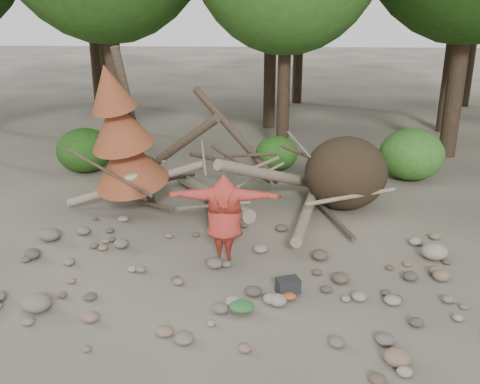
{
  "coord_description": "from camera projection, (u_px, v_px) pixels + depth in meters",
  "views": [
    {
      "loc": [
        0.56,
        -9.42,
        5.29
      ],
      "look_at": [
        -0.07,
        1.5,
        1.4
      ],
      "focal_mm": 40.0,
      "sensor_mm": 36.0,
      "label": 1
    }
  ],
  "objects": [
    {
      "name": "deadfall_pile",
      "position": [
        324.0,
        175.0,
        14.22
      ],
      "size": [
        8.55,
        5.24,
        3.3
      ],
      "color": "#332619",
      "rests_on": "ground"
    },
    {
      "name": "boulder_mid_left",
      "position": [
        50.0,
        235.0,
        12.52
      ],
      "size": [
        0.5,
        0.45,
        0.3
      ],
      "primitive_type": "ellipsoid",
      "color": "#5E564F",
      "rests_on": "ground"
    },
    {
      "name": "bush_mid",
      "position": [
        277.0,
        153.0,
        17.77
      ],
      "size": [
        1.4,
        1.4,
        1.12
      ],
      "primitive_type": "ellipsoid",
      "color": "#2D631C",
      "rests_on": "ground"
    },
    {
      "name": "cloth_green",
      "position": [
        242.0,
        309.0,
        9.61
      ],
      "size": [
        0.46,
        0.38,
        0.17
      ],
      "primitive_type": "ellipsoid",
      "color": "#265F28",
      "rests_on": "ground"
    },
    {
      "name": "ground",
      "position": [
        239.0,
        283.0,
        10.66
      ],
      "size": [
        120.0,
        120.0,
        0.0
      ],
      "primitive_type": "plane",
      "color": "#514C44",
      "rests_on": "ground"
    },
    {
      "name": "frisbee_thrower",
      "position": [
        224.0,
        218.0,
        11.13
      ],
      "size": [
        3.24,
        0.68,
        1.93
      ],
      "color": "#A02E24",
      "rests_on": "ground"
    },
    {
      "name": "bush_right",
      "position": [
        412.0,
        154.0,
        16.71
      ],
      "size": [
        2.0,
        2.0,
        1.6
      ],
      "primitive_type": "ellipsoid",
      "color": "#387524",
      "rests_on": "ground"
    },
    {
      "name": "boulder_front_left",
      "position": [
        37.0,
        303.0,
        9.66
      ],
      "size": [
        0.54,
        0.49,
        0.33
      ],
      "primitive_type": "ellipsoid",
      "color": "#696258",
      "rests_on": "ground"
    },
    {
      "name": "cloth_orange",
      "position": [
        289.0,
        298.0,
        10.02
      ],
      "size": [
        0.28,
        0.23,
        0.1
      ],
      "primitive_type": "ellipsoid",
      "color": "#B14C1E",
      "rests_on": "ground"
    },
    {
      "name": "dead_conifer",
      "position": [
        122.0,
        138.0,
        13.29
      ],
      "size": [
        2.06,
        2.16,
        4.35
      ],
      "color": "#4C3F30",
      "rests_on": "ground"
    },
    {
      "name": "boulder_mid_right",
      "position": [
        434.0,
        252.0,
        11.62
      ],
      "size": [
        0.57,
        0.52,
        0.34
      ],
      "primitive_type": "ellipsoid",
      "color": "gray",
      "rests_on": "ground"
    },
    {
      "name": "boulder_front_right",
      "position": [
        397.0,
        357.0,
        8.23
      ],
      "size": [
        0.43,
        0.38,
        0.26
      ],
      "primitive_type": "ellipsoid",
      "color": "#7D5D4E",
      "rests_on": "ground"
    },
    {
      "name": "bush_left",
      "position": [
        85.0,
        150.0,
        17.49
      ],
      "size": [
        1.8,
        1.8,
        1.44
      ],
      "primitive_type": "ellipsoid",
      "color": "#224E14",
      "rests_on": "ground"
    },
    {
      "name": "backpack",
      "position": [
        288.0,
        288.0,
        10.19
      ],
      "size": [
        0.5,
        0.42,
        0.29
      ],
      "primitive_type": "cube",
      "rotation": [
        0.0,
        0.0,
        0.36
      ],
      "color": "black",
      "rests_on": "ground"
    }
  ]
}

